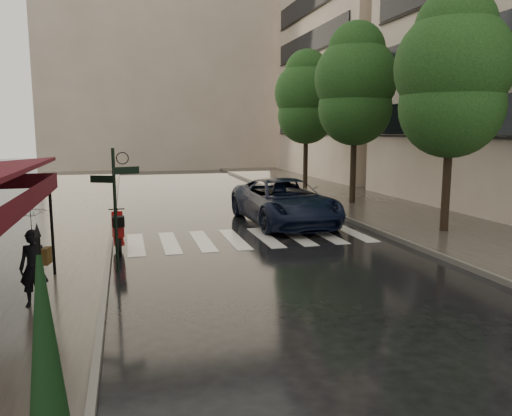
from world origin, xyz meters
name	(u,v)px	position (x,y,z in m)	size (l,w,h in m)	color
ground	(178,308)	(0.00, 0.00, 0.00)	(120.00, 120.00, 0.00)	black
sidewalk_near	(37,216)	(-4.50, 12.00, 0.06)	(6.00, 60.00, 0.12)	#38332D
sidewalk_far	(366,203)	(10.25, 12.00, 0.06)	(5.50, 60.00, 0.12)	#38332D
curb_near	(114,213)	(-1.45, 12.00, 0.07)	(0.12, 60.00, 0.16)	#595651
curb_far	(312,205)	(7.45, 12.00, 0.07)	(0.12, 60.00, 0.16)	#595651
crosswalk	(250,238)	(2.98, 6.00, 0.01)	(7.85, 3.20, 0.01)	silver
signpost	(115,200)	(-1.19, 3.00, 1.83)	(1.17, 0.29, 3.10)	black
haussmann_far	(360,54)	(16.50, 26.00, 9.25)	(8.00, 16.00, 18.50)	tan
backdrop_building	(165,59)	(3.00, 38.00, 10.00)	(22.00, 6.00, 20.00)	tan
tree_near	(453,75)	(9.60, 5.00, 5.32)	(3.80, 3.80, 7.99)	black
tree_mid	(355,85)	(9.50, 12.00, 5.59)	(3.80, 3.80, 8.34)	black
tree_far	(306,98)	(9.70, 19.00, 5.46)	(3.80, 3.80, 8.16)	black
pedestrian_with_umbrella	(31,227)	(-2.71, 0.51, 1.70)	(1.04, 1.05, 2.37)	black
scooter	(118,233)	(-1.20, 5.28, 0.54)	(0.47, 1.78, 1.17)	black
parked_car	(284,202)	(4.88, 8.22, 0.85)	(2.83, 6.14, 1.71)	black
parasol_front	(46,364)	(-1.65, -5.24, 1.51)	(0.46, 0.46, 2.58)	black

